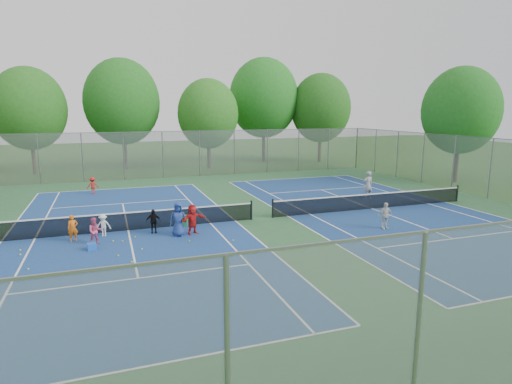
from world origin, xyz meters
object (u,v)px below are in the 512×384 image
(net_right, at_px, (372,201))
(net_left, at_px, (128,222))
(instructor, at_px, (368,185))
(ball_crate, at_px, (92,247))
(ball_hopper, at_px, (185,221))

(net_right, bearing_deg, net_left, 180.00)
(net_left, height_order, instructor, instructor)
(net_left, bearing_deg, ball_crate, -122.16)
(net_right, bearing_deg, ball_crate, -170.72)
(instructor, bearing_deg, net_left, 8.27)
(net_left, relative_size, instructor, 6.96)
(ball_crate, xyz_separation_m, instructor, (17.02, 5.16, 0.77))
(net_right, distance_m, ball_crate, 15.81)
(ball_hopper, relative_size, instructor, 0.31)
(ball_hopper, height_order, instructor, instructor)
(net_left, bearing_deg, ball_hopper, -2.42)
(ball_hopper, xyz_separation_m, instructor, (12.65, 2.73, 0.64))
(net_left, distance_m, ball_hopper, 2.77)
(net_right, height_order, instructor, instructor)
(instructor, bearing_deg, ball_hopper, 10.83)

